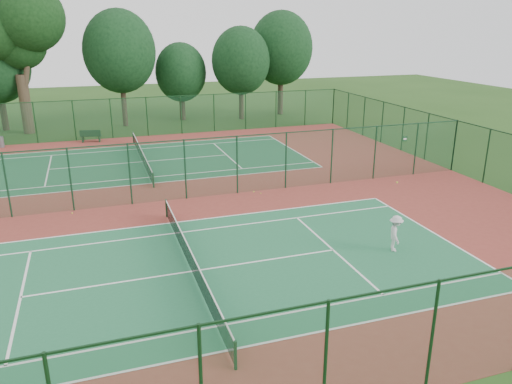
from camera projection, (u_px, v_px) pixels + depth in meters
ground at (160, 201)px, 28.40m from camera, size 120.00×120.00×0.00m
red_pad at (160, 201)px, 28.40m from camera, size 40.00×36.00×0.01m
court_near at (192, 271)px, 20.31m from camera, size 23.77×10.97×0.01m
court_far at (142, 162)px, 36.48m from camera, size 23.77×10.97×0.01m
fence_north at (129, 117)px, 44.01m from camera, size 40.00×0.09×3.50m
fence_south at (266, 376)px, 11.66m from camera, size 40.00×0.09×3.50m
fence_east at (454, 145)px, 33.85m from camera, size 0.09×36.00×3.50m
fence_divider at (158, 172)px, 27.84m from camera, size 40.00×0.09×3.50m
tennis_net_near at (191, 260)px, 20.14m from camera, size 0.10×12.90×0.97m
tennis_net_far at (142, 155)px, 36.31m from camera, size 0.10×12.90×0.97m
player_near at (396, 233)px, 21.93m from camera, size 0.99×1.22×1.64m
trash_bin at (1, 142)px, 40.69m from camera, size 0.58×0.58×0.87m
bench at (91, 136)px, 42.44m from camera, size 1.79×0.82×1.06m
stray_ball_a at (261, 193)px, 29.62m from camera, size 0.06×0.06×0.06m
stray_ball_b at (254, 192)px, 29.88m from camera, size 0.08×0.08×0.08m
stray_ball_c at (72, 213)px, 26.50m from camera, size 0.07×0.07×0.07m
big_tree at (16, 27)px, 43.39m from camera, size 8.58×6.28×13.18m
evergreen_row at (130, 124)px, 50.34m from camera, size 39.00×5.00×12.00m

